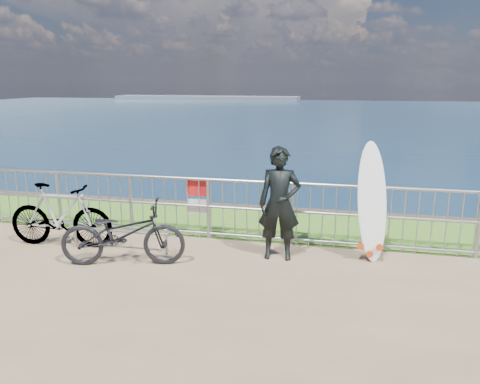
% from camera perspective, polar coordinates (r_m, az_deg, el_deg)
% --- Properties ---
extents(grass_strip, '(120.00, 120.00, 0.00)m').
position_cam_1_polar(grass_strip, '(9.49, 0.94, -3.67)').
color(grass_strip, '#3E7821').
rests_on(grass_strip, ground).
extents(seascape, '(260.00, 260.00, 5.00)m').
position_cam_1_polar(seascape, '(160.43, -4.03, 11.14)').
color(seascape, brown).
rests_on(seascape, ground).
extents(railing, '(10.06, 0.10, 1.13)m').
position_cam_1_polar(railing, '(8.30, -0.52, -2.13)').
color(railing, '#94979C').
rests_on(railing, ground).
extents(surfer, '(0.70, 0.49, 1.82)m').
position_cam_1_polar(surfer, '(7.42, 4.84, -1.44)').
color(surfer, black).
rests_on(surfer, ground).
extents(surfboard, '(0.63, 0.60, 1.90)m').
position_cam_1_polar(surfboard, '(7.68, 15.78, -1.67)').
color(surfboard, white).
rests_on(surfboard, ground).
extents(bicycle_near, '(2.02, 1.12, 1.01)m').
position_cam_1_polar(bicycle_near, '(7.48, -14.09, -4.95)').
color(bicycle_near, black).
rests_on(bicycle_near, ground).
extents(bicycle_far, '(1.89, 0.66, 1.12)m').
position_cam_1_polar(bicycle_far, '(8.59, -21.04, -2.65)').
color(bicycle_far, black).
rests_on(bicycle_far, ground).
extents(bike_rack, '(1.86, 0.05, 0.39)m').
position_cam_1_polar(bike_rack, '(8.10, -14.47, -4.89)').
color(bike_rack, '#94979C').
rests_on(bike_rack, ground).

